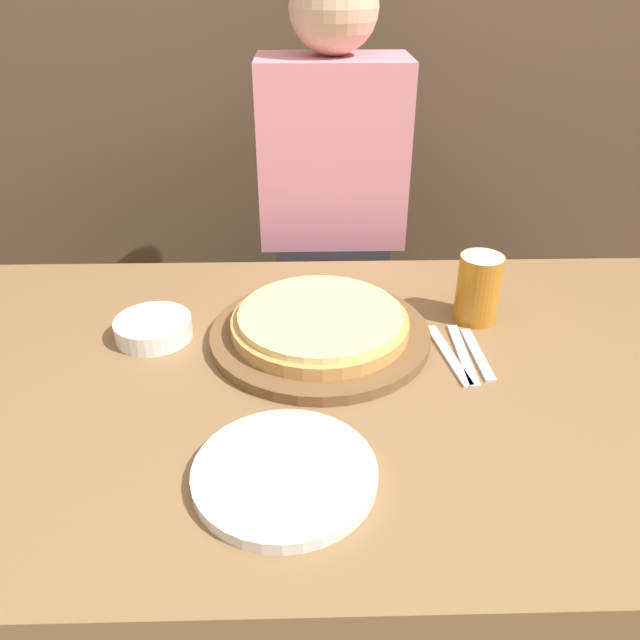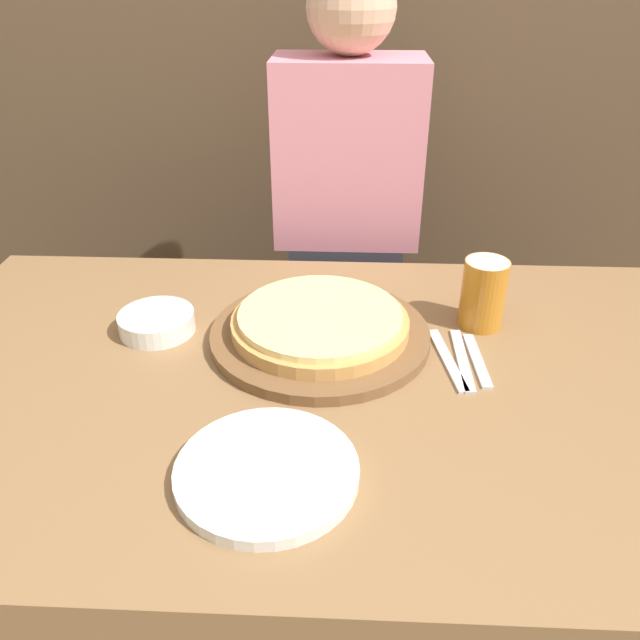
{
  "view_description": "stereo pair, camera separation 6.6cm",
  "coord_description": "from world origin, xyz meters",
  "px_view_note": "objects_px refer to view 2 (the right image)",
  "views": [
    {
      "loc": [
        -0.03,
        -0.83,
        1.32
      ],
      "look_at": [
        -0.01,
        0.11,
        0.76
      ],
      "focal_mm": 35.0,
      "sensor_mm": 36.0,
      "label": 1
    },
    {
      "loc": [
        0.04,
        -0.83,
        1.32
      ],
      "look_at": [
        -0.01,
        0.11,
        0.76
      ],
      "focal_mm": 35.0,
      "sensor_mm": 36.0,
      "label": 2
    }
  ],
  "objects_px": {
    "pizza_on_board": "(320,328)",
    "spoon": "(477,360)",
    "beer_glass": "(484,291)",
    "side_bowl": "(157,322)",
    "diner_person": "(346,255)",
    "dinner_plate": "(267,471)",
    "dinner_knife": "(462,360)",
    "fork": "(447,359)"
  },
  "relations": [
    {
      "from": "dinner_plate",
      "to": "fork",
      "type": "distance_m",
      "value": 0.39
    },
    {
      "from": "dinner_plate",
      "to": "side_bowl",
      "type": "bearing_deg",
      "value": 124.25
    },
    {
      "from": "diner_person",
      "to": "fork",
      "type": "bearing_deg",
      "value": -73.07
    },
    {
      "from": "dinner_plate",
      "to": "spoon",
      "type": "distance_m",
      "value": 0.43
    },
    {
      "from": "side_bowl",
      "to": "dinner_knife",
      "type": "relative_size",
      "value": 0.73
    },
    {
      "from": "diner_person",
      "to": "side_bowl",
      "type": "bearing_deg",
      "value": -123.86
    },
    {
      "from": "side_bowl",
      "to": "diner_person",
      "type": "distance_m",
      "value": 0.61
    },
    {
      "from": "beer_glass",
      "to": "diner_person",
      "type": "xyz_separation_m",
      "value": [
        -0.25,
        0.46,
        -0.14
      ]
    },
    {
      "from": "pizza_on_board",
      "to": "dinner_plate",
      "type": "height_order",
      "value": "pizza_on_board"
    },
    {
      "from": "pizza_on_board",
      "to": "beer_glass",
      "type": "distance_m",
      "value": 0.3
    },
    {
      "from": "pizza_on_board",
      "to": "beer_glass",
      "type": "bearing_deg",
      "value": 12.62
    },
    {
      "from": "side_bowl",
      "to": "fork",
      "type": "distance_m",
      "value": 0.52
    },
    {
      "from": "dinner_plate",
      "to": "side_bowl",
      "type": "xyz_separation_m",
      "value": [
        -0.24,
        0.36,
        0.01
      ]
    },
    {
      "from": "diner_person",
      "to": "beer_glass",
      "type": "bearing_deg",
      "value": -61.24
    },
    {
      "from": "fork",
      "to": "spoon",
      "type": "xyz_separation_m",
      "value": [
        0.05,
        0.0,
        0.0
      ]
    },
    {
      "from": "dinner_plate",
      "to": "pizza_on_board",
      "type": "bearing_deg",
      "value": 80.9
    },
    {
      "from": "pizza_on_board",
      "to": "diner_person",
      "type": "height_order",
      "value": "diner_person"
    },
    {
      "from": "spoon",
      "to": "dinner_plate",
      "type": "bearing_deg",
      "value": -138.78
    },
    {
      "from": "side_bowl",
      "to": "spoon",
      "type": "bearing_deg",
      "value": -7.38
    },
    {
      "from": "dinner_knife",
      "to": "pizza_on_board",
      "type": "bearing_deg",
      "value": 166.71
    },
    {
      "from": "pizza_on_board",
      "to": "side_bowl",
      "type": "relative_size",
      "value": 2.85
    },
    {
      "from": "beer_glass",
      "to": "side_bowl",
      "type": "distance_m",
      "value": 0.59
    },
    {
      "from": "dinner_plate",
      "to": "beer_glass",
      "type": "bearing_deg",
      "value": 49.48
    },
    {
      "from": "diner_person",
      "to": "spoon",
      "type": "bearing_deg",
      "value": -68.65
    },
    {
      "from": "pizza_on_board",
      "to": "spoon",
      "type": "distance_m",
      "value": 0.28
    },
    {
      "from": "spoon",
      "to": "side_bowl",
      "type": "bearing_deg",
      "value": 172.62
    },
    {
      "from": "pizza_on_board",
      "to": "beer_glass",
      "type": "height_order",
      "value": "beer_glass"
    },
    {
      "from": "dinner_plate",
      "to": "dinner_knife",
      "type": "xyz_separation_m",
      "value": [
        0.3,
        0.28,
        -0.01
      ]
    },
    {
      "from": "dinner_knife",
      "to": "fork",
      "type": "bearing_deg",
      "value": 180.0
    },
    {
      "from": "dinner_plate",
      "to": "side_bowl",
      "type": "distance_m",
      "value": 0.43
    },
    {
      "from": "pizza_on_board",
      "to": "beer_glass",
      "type": "xyz_separation_m",
      "value": [
        0.29,
        0.07,
        0.05
      ]
    },
    {
      "from": "side_bowl",
      "to": "diner_person",
      "type": "height_order",
      "value": "diner_person"
    },
    {
      "from": "pizza_on_board",
      "to": "spoon",
      "type": "xyz_separation_m",
      "value": [
        0.27,
        -0.06,
        -0.02
      ]
    },
    {
      "from": "spoon",
      "to": "pizza_on_board",
      "type": "bearing_deg",
      "value": 167.91
    },
    {
      "from": "dinner_plate",
      "to": "dinner_knife",
      "type": "relative_size",
      "value": 1.31
    },
    {
      "from": "spoon",
      "to": "diner_person",
      "type": "bearing_deg",
      "value": 111.35
    },
    {
      "from": "beer_glass",
      "to": "fork",
      "type": "xyz_separation_m",
      "value": [
        -0.07,
        -0.12,
        -0.07
      ]
    },
    {
      "from": "dinner_plate",
      "to": "diner_person",
      "type": "bearing_deg",
      "value": 83.6
    },
    {
      "from": "pizza_on_board",
      "to": "side_bowl",
      "type": "distance_m",
      "value": 0.3
    },
    {
      "from": "dinner_plate",
      "to": "diner_person",
      "type": "xyz_separation_m",
      "value": [
        0.1,
        0.86,
        -0.08
      ]
    },
    {
      "from": "pizza_on_board",
      "to": "fork",
      "type": "height_order",
      "value": "pizza_on_board"
    },
    {
      "from": "spoon",
      "to": "beer_glass",
      "type": "bearing_deg",
      "value": 78.99
    }
  ]
}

